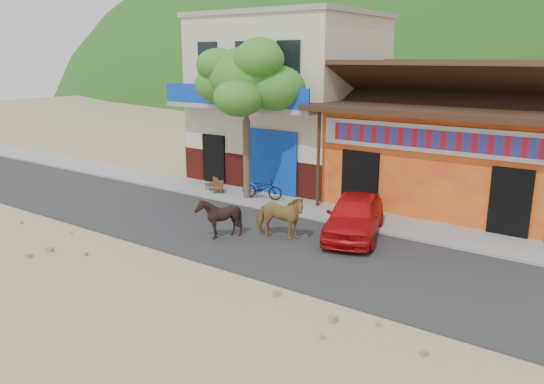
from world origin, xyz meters
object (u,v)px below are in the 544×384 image
Objects in this scene: cow_dark at (219,217)px; cafe_chair_right at (218,182)px; cow_tan at (279,217)px; red_car at (354,216)px; scooter at (262,188)px; tree at (246,120)px; cafe_chair_left at (211,179)px.

cafe_chair_right is at bearing -157.42° from cow_dark.
cow_dark is (-1.54, -0.99, -0.05)m from cow_tan.
scooter is at bearing 142.86° from red_car.
cow_tan is 5.79m from cafe_chair_right.
cow_tan reaches higher than cafe_chair_right.
red_car is at bearing -15.17° from tree.
tree is 1.57× the size of red_car.
cow_tan is 1.27× the size of cow_dark.
cafe_chair_right is (-6.73, 1.33, -0.13)m from red_car.
cow_tan is (3.62, -3.00, -2.39)m from tree.
scooter is (-1.48, 4.17, -0.14)m from cow_dark.
cow_dark is at bearing -62.55° from tree.
cafe_chair_right is (-5.02, 2.89, -0.17)m from cow_tan.
red_car is 5.00m from scooter.
tree reaches higher than cow_dark.
red_car is at bearing 108.88° from cow_dark.
tree is at bearing 35.86° from cow_tan.
tree is 3.75× the size of scooter.
tree reaches higher than scooter.
cafe_chair_left is (-4.02, 4.11, -0.10)m from cow_dark.
cafe_chair_left is (-1.94, 0.12, -2.53)m from tree.
tree reaches higher than red_car.
cow_tan is 1.02× the size of scooter.
cafe_chair_left is (-5.56, 3.12, -0.14)m from cow_tan.
tree reaches higher than cafe_chair_left.
tree is at bearing 19.78° from cafe_chair_left.
red_car is at bearing -124.76° from scooter.
cafe_chair_right is at bearing 82.31° from scooter.
cafe_chair_left is 0.59m from cafe_chair_right.
tree is 5.12m from cow_dark.
tree is 6.41× the size of cafe_chair_left.
tree is 3.66× the size of cow_tan.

